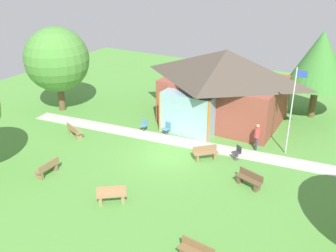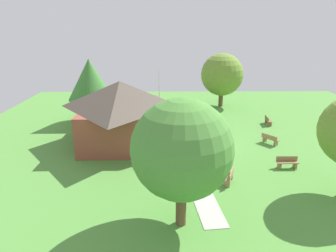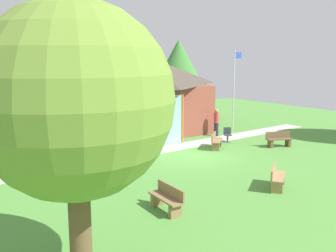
# 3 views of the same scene
# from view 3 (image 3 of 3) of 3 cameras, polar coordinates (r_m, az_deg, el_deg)

# --- Properties ---
(ground_plane) EXTENTS (44.00, 44.00, 0.00)m
(ground_plane) POSITION_cam_3_polar(r_m,az_deg,el_deg) (19.03, 3.78, -4.59)
(ground_plane) COLOR #54933D
(pavilion) EXTENTS (9.05, 7.76, 5.25)m
(pavilion) POSITION_cam_3_polar(r_m,az_deg,el_deg) (24.64, -4.39, 5.17)
(pavilion) COLOR brown
(pavilion) RESTS_ON ground_plane
(footpath) EXTENTS (23.51, 3.80, 0.03)m
(footpath) POSITION_cam_3_polar(r_m,az_deg,el_deg) (20.63, 0.50, -3.38)
(footpath) COLOR #BCB7B2
(footpath) RESTS_ON ground_plane
(flagpole) EXTENTS (0.64, 0.08, 5.49)m
(flagpole) POSITION_cam_3_polar(r_m,az_deg,el_deg) (25.33, 10.08, 5.84)
(flagpole) COLOR silver
(flagpole) RESTS_ON ground_plane
(bench_mid_left) EXTENTS (1.56, 0.96, 0.84)m
(bench_mid_left) POSITION_cam_3_polar(r_m,az_deg,el_deg) (15.26, -16.10, -7.05)
(bench_mid_left) COLOR #9E7A51
(bench_mid_left) RESTS_ON ground_plane
(bench_front_center) EXTENTS (1.46, 1.26, 0.84)m
(bench_front_center) POSITION_cam_3_polar(r_m,az_deg,el_deg) (14.79, 16.32, -7.60)
(bench_front_center) COLOR #9E7A51
(bench_front_center) RESTS_ON ground_plane
(bench_front_left) EXTENTS (0.44, 1.50, 0.84)m
(bench_front_left) POSITION_cam_3_polar(r_m,az_deg,el_deg) (12.12, -0.16, -11.12)
(bench_front_left) COLOR olive
(bench_front_left) RESTS_ON ground_plane
(bench_mid_right) EXTENTS (1.56, 0.89, 0.84)m
(bench_mid_right) POSITION_cam_3_polar(r_m,az_deg,el_deg) (21.83, 16.60, -2.02)
(bench_mid_right) COLOR brown
(bench_mid_right) RESTS_ON ground_plane
(bench_rear_near_path) EXTENTS (1.39, 1.36, 0.84)m
(bench_rear_near_path) POSITION_cam_3_polar(r_m,az_deg,el_deg) (20.69, 7.36, -2.33)
(bench_rear_near_path) COLOR olive
(bench_rear_near_path) RESTS_ON ground_plane
(patio_chair_lawn_spare) EXTENTS (0.61, 0.61, 0.86)m
(patio_chair_lawn_spare) POSITION_cam_3_polar(r_m,az_deg,el_deg) (22.44, 9.08, -1.38)
(patio_chair_lawn_spare) COLOR #33383D
(patio_chair_lawn_spare) RESTS_ON ground_plane
(patio_chair_west) EXTENTS (0.47, 0.47, 0.86)m
(patio_chair_west) POSITION_cam_3_polar(r_m,az_deg,el_deg) (19.22, -8.27, -3.25)
(patio_chair_west) COLOR teal
(patio_chair_west) RESTS_ON ground_plane
(patio_chair_porch_left) EXTENTS (0.54, 0.54, 0.86)m
(patio_chair_porch_left) POSITION_cam_3_polar(r_m,az_deg,el_deg) (20.18, -4.33, -2.55)
(patio_chair_porch_left) COLOR teal
(patio_chair_porch_left) RESTS_ON ground_plane
(visitor_near_flagpole) EXTENTS (0.34, 0.34, 1.74)m
(visitor_near_flagpole) POSITION_cam_3_polar(r_m,az_deg,el_deg) (24.06, 7.40, 0.88)
(visitor_near_flagpole) COLOR #2D3347
(visitor_near_flagpole) RESTS_ON ground_plane
(tree_behind_pavilion_right) EXTENTS (4.49, 4.49, 6.51)m
(tree_behind_pavilion_right) POSITION_cam_3_polar(r_m,az_deg,el_deg) (30.85, 1.64, 9.34)
(tree_behind_pavilion_right) COLOR brown
(tree_behind_pavilion_right) RESTS_ON ground_plane
(tree_lawn_corner) EXTENTS (4.15, 4.15, 6.02)m
(tree_lawn_corner) POSITION_cam_3_polar(r_m,az_deg,el_deg) (7.89, -14.06, 3.63)
(tree_lawn_corner) COLOR brown
(tree_lawn_corner) RESTS_ON ground_plane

